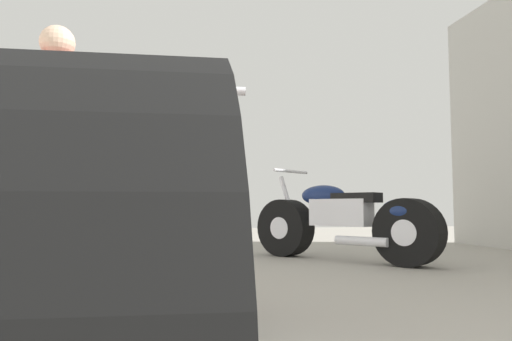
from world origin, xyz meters
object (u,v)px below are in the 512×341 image
Objects in this scene: mechanic_in_blue at (54,136)px; motorcycle_black_naked at (344,222)px; mechanic_with_helmet at (118,152)px; motorcycle_maroon_cruiser at (153,241)px.

motorcycle_black_naked is at bearing 21.55° from mechanic_in_blue.
mechanic_with_helmet is at bearing 82.93° from mechanic_in_blue.
mechanic_in_blue is (-0.71, 1.99, 0.55)m from motorcycle_maroon_cruiser.
motorcycle_black_naked is 2.38m from mechanic_with_helmet.
motorcycle_black_naked is at bearing -20.25° from mechanic_with_helmet.
motorcycle_maroon_cruiser is at bearing -70.24° from mechanic_in_blue.
motorcycle_black_naked is (1.63, 2.92, -0.06)m from motorcycle_maroon_cruiser.
motorcycle_maroon_cruiser is 1.27× the size of mechanic_in_blue.
mechanic_in_blue is 1.73m from mechanic_with_helmet.
mechanic_with_helmet is at bearing 97.72° from motorcycle_maroon_cruiser.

